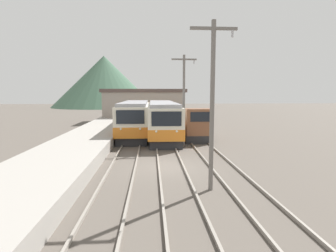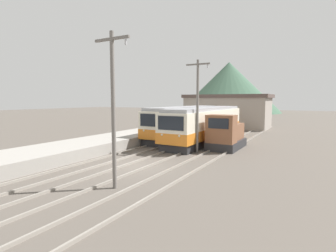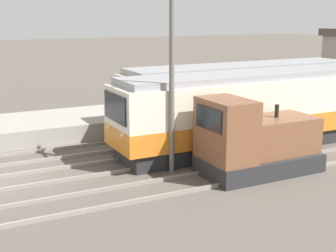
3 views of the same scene
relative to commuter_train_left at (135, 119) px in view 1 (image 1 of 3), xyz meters
name	(u,v)px [view 1 (image 1 of 3)]	position (x,y,z in m)	size (l,w,h in m)	color
ground_plane	(167,167)	(2.60, -12.36, -1.63)	(200.00, 200.00, 0.00)	#564F47
platform_left	(59,161)	(-3.65, -12.36, -1.20)	(4.50, 54.00, 0.85)	gray
track_left	(123,166)	(0.00, -12.36, -1.56)	(1.54, 60.00, 0.14)	gray
track_center	(171,165)	(2.80, -12.36, -1.56)	(1.54, 60.00, 0.14)	gray
track_right	(221,164)	(5.80, -12.36, -1.56)	(1.54, 60.00, 0.14)	gray
commuter_train_left	(135,119)	(0.00, 0.00, 0.00)	(2.84, 13.24, 3.49)	#28282B
commuter_train_center	(162,120)	(2.80, -0.59, -0.01)	(2.84, 15.09, 3.46)	#28282B
shunting_locomotive	(196,127)	(5.80, -3.58, -0.42)	(2.40, 4.67, 3.00)	#28282B
catenary_mast_near	(212,101)	(4.31, -16.25, 2.37)	(2.00, 0.20, 7.35)	slate
catenary_mast_mid	(184,97)	(4.31, -6.37, 2.37)	(2.00, 0.20, 7.35)	slate
station_building	(144,105)	(0.62, 13.64, 0.90)	(12.60, 6.30, 5.00)	gray
mountain_backdrop	(104,82)	(-13.65, 61.20, 6.69)	(33.73, 33.73, 16.63)	#3D5B47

